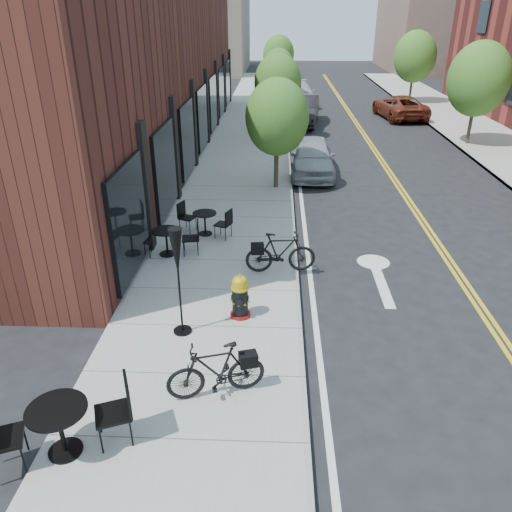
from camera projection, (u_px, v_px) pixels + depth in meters
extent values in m
plane|color=black|center=(302.00, 333.00, 10.19)|extent=(120.00, 120.00, 0.00)
cube|color=#9E9B93|center=(240.00, 179.00, 19.19)|extent=(4.00, 70.00, 0.12)
cube|color=#3F1A14|center=(141.00, 72.00, 21.41)|extent=(5.00, 28.00, 7.00)
cube|color=#726656|center=(207.00, 19.00, 51.23)|extent=(8.00, 14.00, 10.00)
cube|color=brown|center=(440.00, 8.00, 51.66)|extent=(10.00, 16.00, 12.00)
cylinder|color=#382B1E|center=(276.00, 165.00, 17.86)|extent=(0.16, 0.16, 1.61)
ellipsoid|color=#346820|center=(277.00, 117.00, 17.11)|extent=(2.20, 2.20, 2.64)
cylinder|color=#382B1E|center=(277.00, 120.00, 25.00)|extent=(0.16, 0.16, 1.68)
ellipsoid|color=#346820|center=(278.00, 83.00, 24.22)|extent=(2.30, 2.30, 2.76)
cylinder|color=#382B1E|center=(278.00, 96.00, 32.18)|extent=(0.16, 0.16, 1.57)
ellipsoid|color=#346820|center=(278.00, 69.00, 31.46)|extent=(2.10, 2.10, 2.52)
cylinder|color=#382B1E|center=(278.00, 79.00, 39.31)|extent=(0.16, 0.16, 1.71)
ellipsoid|color=#346820|center=(279.00, 54.00, 38.50)|extent=(2.40, 2.40, 2.88)
cylinder|color=#382B1E|center=(470.00, 124.00, 23.73)|extent=(0.16, 0.16, 1.82)
ellipsoid|color=#346820|center=(479.00, 79.00, 22.82)|extent=(2.80, 2.80, 3.36)
cylinder|color=#382B1E|center=(411.00, 88.00, 34.46)|extent=(0.16, 0.16, 1.82)
ellipsoid|color=#346820|center=(415.00, 57.00, 33.56)|extent=(2.80, 2.80, 3.36)
cylinder|color=maroon|center=(240.00, 314.00, 10.54)|extent=(0.46, 0.46, 0.06)
cylinder|color=black|center=(240.00, 301.00, 10.40)|extent=(0.36, 0.36, 0.64)
cylinder|color=gold|center=(240.00, 288.00, 10.26)|extent=(0.41, 0.41, 0.04)
cylinder|color=gold|center=(240.00, 284.00, 10.22)|extent=(0.35, 0.35, 0.15)
ellipsoid|color=gold|center=(240.00, 280.00, 10.18)|extent=(0.34, 0.34, 0.19)
cylinder|color=gold|center=(240.00, 276.00, 10.14)|extent=(0.06, 0.06, 0.06)
imported|color=black|center=(216.00, 370.00, 8.20)|extent=(1.72, 0.92, 1.00)
imported|color=black|center=(281.00, 252.00, 12.12)|extent=(1.76, 0.67, 1.03)
cylinder|color=black|center=(66.00, 450.00, 7.31)|extent=(0.64, 0.64, 0.03)
cylinder|color=black|center=(61.00, 431.00, 7.14)|extent=(0.09, 0.09, 0.79)
cylinder|color=black|center=(56.00, 410.00, 6.96)|extent=(1.11, 1.11, 0.03)
cylinder|color=black|center=(168.00, 254.00, 13.19)|extent=(0.48, 0.48, 0.03)
cylinder|color=black|center=(167.00, 242.00, 13.04)|extent=(0.07, 0.07, 0.67)
cylinder|color=black|center=(166.00, 231.00, 12.89)|extent=(0.83, 0.83, 0.03)
cylinder|color=black|center=(205.00, 234.00, 14.38)|extent=(0.52, 0.52, 0.03)
cylinder|color=black|center=(205.00, 224.00, 14.24)|extent=(0.07, 0.07, 0.63)
cylinder|color=black|center=(204.00, 213.00, 14.10)|extent=(0.89, 0.89, 0.03)
cylinder|color=black|center=(183.00, 331.00, 10.03)|extent=(0.36, 0.36, 0.04)
cylinder|color=black|center=(179.00, 283.00, 9.54)|extent=(0.04, 0.04, 2.18)
cone|color=black|center=(177.00, 252.00, 9.25)|extent=(0.26, 0.26, 0.96)
imported|color=#9EA1A6|center=(312.00, 156.00, 19.70)|extent=(1.73, 4.22, 1.43)
imported|color=black|center=(302.00, 110.00, 28.28)|extent=(2.24, 4.96, 1.58)
imported|color=#BBBAC0|center=(298.00, 94.00, 34.01)|extent=(2.54, 5.26, 1.48)
imported|color=maroon|center=(399.00, 107.00, 29.94)|extent=(2.87, 5.10, 1.35)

